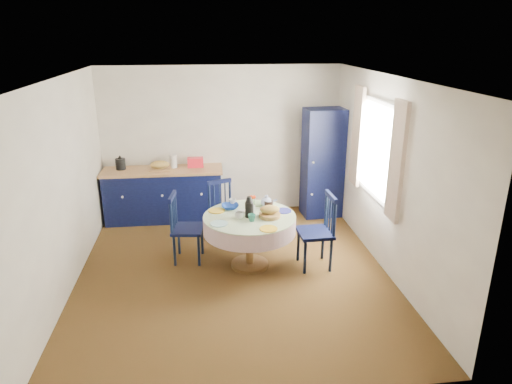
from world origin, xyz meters
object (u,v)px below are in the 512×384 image
(chair_far, at_px, (224,211))
(chair_left, at_px, (185,227))
(mug_b, at_px, (252,218))
(cobalt_bowl, at_px, (230,207))
(mug_c, at_px, (268,204))
(chair_right, at_px, (318,231))
(mug_a, at_px, (239,215))
(kitchen_counter, at_px, (164,194))
(mug_d, at_px, (233,202))
(dining_table, at_px, (250,224))
(pantry_cabinet, at_px, (323,163))

(chair_far, bearing_deg, chair_left, -154.16)
(mug_b, relative_size, cobalt_bowl, 0.42)
(mug_c, bearing_deg, chair_right, -30.65)
(chair_right, bearing_deg, mug_a, -92.84)
(chair_far, bearing_deg, kitchen_counter, 114.88)
(kitchen_counter, height_order, cobalt_bowl, kitchen_counter)
(kitchen_counter, height_order, mug_d, kitchen_counter)
(kitchen_counter, bearing_deg, chair_far, -44.93)
(kitchen_counter, relative_size, mug_a, 17.22)
(chair_right, bearing_deg, dining_table, -98.28)
(kitchen_counter, relative_size, dining_table, 1.62)
(kitchen_counter, relative_size, mug_c, 15.69)
(dining_table, height_order, chair_right, chair_right)
(kitchen_counter, xyz_separation_m, chair_far, (0.94, -0.97, 0.02))
(dining_table, distance_m, mug_c, 0.42)
(mug_b, xyz_separation_m, cobalt_bowl, (-0.24, 0.47, -0.02))
(kitchen_counter, height_order, chair_right, kitchen_counter)
(chair_left, relative_size, mug_b, 9.69)
(chair_far, distance_m, mug_a, 1.00)
(kitchen_counter, xyz_separation_m, mug_b, (1.24, -2.01, 0.33))
(chair_right, xyz_separation_m, mug_d, (-1.09, 0.51, 0.26))
(kitchen_counter, xyz_separation_m, chair_right, (2.14, -1.92, 0.06))
(pantry_cabinet, relative_size, mug_d, 18.43)
(pantry_cabinet, bearing_deg, mug_b, -130.15)
(pantry_cabinet, relative_size, dining_table, 1.51)
(chair_far, distance_m, cobalt_bowl, 0.64)
(kitchen_counter, height_order, pantry_cabinet, pantry_cabinet)
(chair_right, relative_size, mug_b, 10.26)
(pantry_cabinet, distance_m, chair_right, 1.93)
(dining_table, bearing_deg, cobalt_bowl, 130.28)
(chair_left, height_order, chair_right, chair_right)
(dining_table, relative_size, chair_left, 1.26)
(chair_right, height_order, mug_c, chair_right)
(chair_left, xyz_separation_m, mug_b, (0.87, -0.48, 0.29))
(mug_c, distance_m, mug_d, 0.50)
(pantry_cabinet, relative_size, chair_left, 1.90)
(kitchen_counter, relative_size, cobalt_bowl, 8.38)
(mug_c, distance_m, cobalt_bowl, 0.52)
(dining_table, relative_size, mug_c, 9.70)
(pantry_cabinet, xyz_separation_m, mug_d, (-1.61, -1.30, -0.14))
(mug_b, bearing_deg, chair_far, 106.35)
(chair_far, distance_m, mug_d, 0.56)
(chair_left, bearing_deg, dining_table, -100.70)
(mug_b, bearing_deg, chair_left, 151.18)
(mug_a, bearing_deg, mug_d, 95.57)
(kitchen_counter, bearing_deg, mug_d, -52.59)
(mug_b, distance_m, cobalt_bowl, 0.53)
(chair_left, bearing_deg, mug_d, -72.50)
(mug_d, bearing_deg, mug_c, -16.88)
(pantry_cabinet, distance_m, cobalt_bowl, 2.19)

